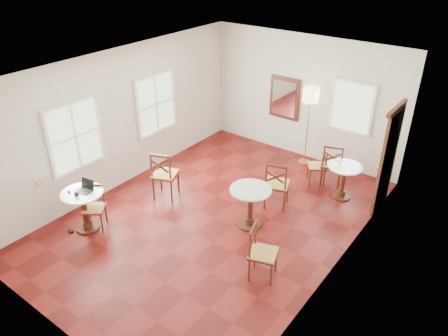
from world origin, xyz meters
name	(u,v)px	position (x,y,z in m)	size (l,w,h in m)	color
ground	(215,217)	(0.00, 0.00, 0.00)	(7.00, 7.00, 0.00)	#5E1210
room_shell	(221,125)	(-0.06, 0.27, 1.89)	(5.02, 7.02, 3.01)	beige
cafe_table_near	(84,207)	(-1.74, -1.75, 0.51)	(0.77, 0.77, 0.82)	#492212
cafe_table_mid	(250,203)	(0.70, 0.20, 0.51)	(0.79, 0.79, 0.83)	#492212
cafe_table_back	(344,178)	(1.70, 2.23, 0.47)	(0.71, 0.71, 0.75)	#492212
chair_near_a	(165,174)	(-1.34, 0.00, 0.54)	(0.65, 0.65, 1.08)	#492212
chair_near_b	(94,207)	(-1.67, -1.59, 0.43)	(0.55, 0.55, 0.86)	#492212
chair_mid_a	(277,184)	(0.75, 1.09, 0.52)	(0.62, 0.62, 1.05)	#492212
chair_mid_b	(262,253)	(1.61, -0.84, 0.48)	(0.57, 0.57, 0.97)	#492212
chair_back_a	(332,164)	(1.27, 2.59, 0.51)	(0.60, 0.60, 1.02)	#492212
chair_back_b	(318,166)	(0.99, 2.48, 0.42)	(0.54, 0.54, 0.85)	#492212
floor_lamp	(310,100)	(0.34, 3.15, 1.62)	(0.37, 0.37, 1.92)	#BF8C3F
laptop	(86,188)	(-1.74, -1.64, 0.87)	(0.33, 0.29, 0.21)	black
mouse	(69,192)	(-1.92, -1.88, 0.83)	(0.08, 0.05, 0.03)	black
navy_mug	(76,193)	(-1.72, -1.86, 0.86)	(0.11, 0.07, 0.09)	#101035
water_glass	(84,187)	(-1.79, -1.65, 0.87)	(0.07, 0.07, 0.11)	white
power_adapter	(71,232)	(-1.90, -2.03, 0.02)	(0.10, 0.06, 0.04)	black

